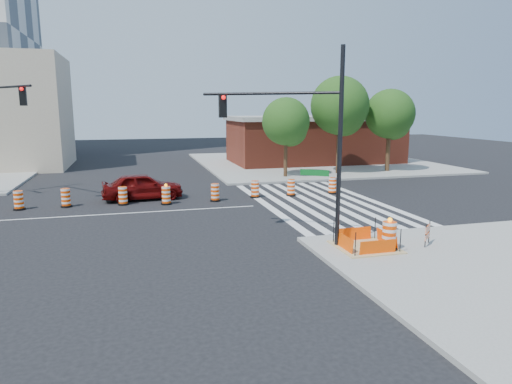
% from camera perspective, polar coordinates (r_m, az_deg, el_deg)
% --- Properties ---
extents(ground, '(120.00, 120.00, 0.00)m').
position_cam_1_polar(ground, '(24.48, -16.42, -2.60)').
color(ground, black).
rests_on(ground, ground).
extents(sidewalk_ne, '(22.00, 22.00, 0.15)m').
position_cam_1_polar(sidewalk_ne, '(45.64, 7.21, 3.71)').
color(sidewalk_ne, gray).
rests_on(sidewalk_ne, ground).
extents(crosswalk_east, '(6.75, 13.50, 0.01)m').
position_cam_1_polar(crosswalk_east, '(26.55, 7.91, -1.26)').
color(crosswalk_east, silver).
rests_on(crosswalk_east, ground).
extents(lane_centerline, '(14.00, 0.12, 0.01)m').
position_cam_1_polar(lane_centerline, '(24.48, -16.42, -2.59)').
color(lane_centerline, silver).
rests_on(lane_centerline, ground).
extents(excavation_pit, '(2.20, 2.20, 0.90)m').
position_cam_1_polar(excavation_pit, '(17.81, 13.52, -6.55)').
color(excavation_pit, tan).
rests_on(excavation_pit, ground).
extents(brick_storefront, '(16.50, 8.50, 4.60)m').
position_cam_1_polar(brick_storefront, '(45.44, 7.28, 6.52)').
color(brick_storefront, maroon).
rests_on(brick_storefront, ground).
extents(red_coupe, '(4.83, 2.31, 1.59)m').
position_cam_1_polar(red_coupe, '(27.77, -13.99, 0.70)').
color(red_coupe, '#540707').
rests_on(red_coupe, ground).
extents(signal_pole_se, '(4.61, 3.39, 7.41)m').
position_cam_1_polar(signal_pole_se, '(17.44, 5.45, 7.82)').
color(signal_pole_se, black).
rests_on(signal_pole_se, ground).
extents(pit_drum, '(0.64, 0.64, 1.25)m').
position_cam_1_polar(pit_drum, '(17.56, 16.29, -5.41)').
color(pit_drum, black).
rests_on(pit_drum, ground).
extents(barricade, '(0.59, 0.57, 0.92)m').
position_cam_1_polar(barricade, '(18.72, 20.65, -4.73)').
color(barricade, '#F14405').
rests_on(barricade, ground).
extents(tree_north_c, '(3.63, 3.63, 6.18)m').
position_cam_1_polar(tree_north_c, '(35.13, 3.81, 8.45)').
color(tree_north_c, '#382314').
rests_on(tree_north_c, ground).
extents(tree_north_d, '(4.64, 4.64, 7.88)m').
position_cam_1_polar(tree_north_d, '(37.47, 10.44, 10.18)').
color(tree_north_d, '#382314').
rests_on(tree_north_d, ground).
extents(tree_north_e, '(4.08, 4.08, 6.93)m').
position_cam_1_polar(tree_north_e, '(39.81, 16.41, 9.01)').
color(tree_north_e, '#382314').
rests_on(tree_north_e, ground).
extents(median_drum_2, '(0.60, 0.60, 1.02)m').
position_cam_1_polar(median_drum_2, '(27.33, -27.53, -1.01)').
color(median_drum_2, black).
rests_on(median_drum_2, ground).
extents(median_drum_3, '(0.60, 0.60, 1.02)m').
position_cam_1_polar(median_drum_3, '(27.02, -22.67, -0.75)').
color(median_drum_3, black).
rests_on(median_drum_3, ground).
extents(median_drum_4, '(0.60, 0.60, 1.02)m').
position_cam_1_polar(median_drum_4, '(26.56, -16.30, -0.54)').
color(median_drum_4, black).
rests_on(median_drum_4, ground).
extents(median_drum_5, '(0.60, 0.60, 1.18)m').
position_cam_1_polar(median_drum_5, '(26.11, -11.16, -0.48)').
color(median_drum_5, black).
rests_on(median_drum_5, ground).
extents(median_drum_6, '(0.60, 0.60, 1.02)m').
position_cam_1_polar(median_drum_6, '(26.62, -5.13, -0.13)').
color(median_drum_6, black).
rests_on(median_drum_6, ground).
extents(median_drum_7, '(0.60, 0.60, 1.02)m').
position_cam_1_polar(median_drum_7, '(27.58, -0.11, 0.28)').
color(median_drum_7, black).
rests_on(median_drum_7, ground).
extents(median_drum_8, '(0.60, 0.60, 1.02)m').
position_cam_1_polar(median_drum_8, '(28.22, 4.41, 0.48)').
color(median_drum_8, black).
rests_on(median_drum_8, ground).
extents(median_drum_9, '(0.60, 0.60, 1.02)m').
position_cam_1_polar(median_drum_9, '(29.28, 9.53, 0.73)').
color(median_drum_9, black).
rests_on(median_drum_9, ground).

